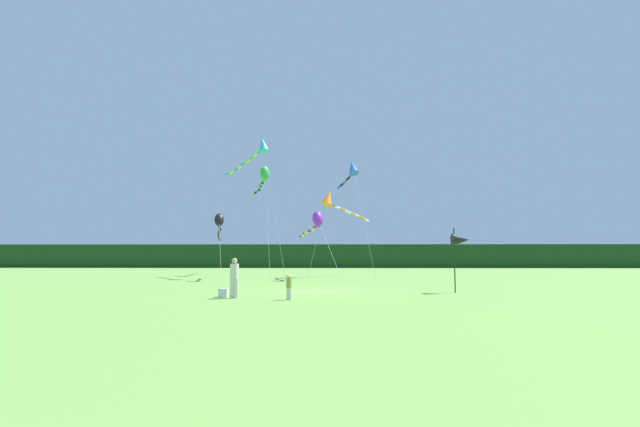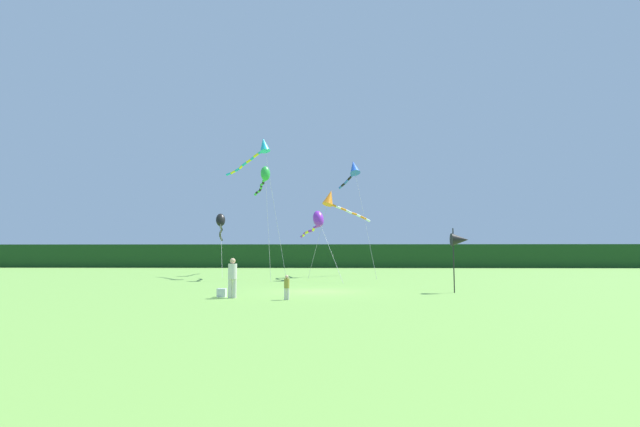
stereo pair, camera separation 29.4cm
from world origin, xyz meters
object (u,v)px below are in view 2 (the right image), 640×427
banner_flag_pole (460,240)px  kite_black (221,223)px  cooler_box (222,293)px  person_adult (232,276)px  kite_blue (353,169)px  kite_cyan (260,149)px  kite_green (264,177)px  person_child (287,286)px  kite_purple (317,221)px  kite_orange (333,200)px

banner_flag_pole → kite_black: kite_black is taller
banner_flag_pole → cooler_box: bearing=-166.8°
person_adult → kite_blue: size_ratio=0.17×
kite_cyan → kite_green: kite_cyan is taller
kite_black → cooler_box: bearing=-76.0°
kite_green → person_child: bearing=-77.8°
kite_blue → kite_purple: 8.56m
kite_purple → kite_orange: bearing=75.7°
kite_black → kite_blue: bearing=-7.0°
kite_cyan → kite_green: 4.24m
cooler_box → banner_flag_pole: 12.54m
cooler_box → kite_blue: size_ratio=0.04×
kite_blue → kite_black: 13.64m
kite_cyan → cooler_box: bearing=-86.4°
person_child → kite_purple: kite_purple is taller
kite_cyan → kite_green: bearing=-74.3°
person_child → kite_green: (-3.50, 16.26, 7.64)m
banner_flag_pole → kite_black: size_ratio=0.35×
kite_black → kite_green: kite_green is taller
cooler_box → kite_cyan: 21.05m
person_child → kite_purple: bearing=87.3°
person_adult → cooler_box: size_ratio=4.48×
kite_blue → kite_orange: (-1.91, -1.09, -3.01)m
cooler_box → kite_purple: (3.96, 14.57, 4.43)m
person_child → kite_purple: 16.35m
kite_cyan → kite_orange: 7.84m
banner_flag_pole → person_child: bearing=-155.1°
kite_green → kite_purple: bearing=-5.7°
kite_cyan → kite_purple: kite_cyan is taller
cooler_box → kite_green: kite_green is taller
kite_orange → kite_purple: 5.52m
kite_black → kite_purple: kite_black is taller
kite_blue → kite_green: bearing=-143.2°
person_adult → banner_flag_pole: banner_flag_pole is taller
cooler_box → kite_blue: 23.80m
person_child → kite_green: size_ratio=0.12×
kite_orange → kite_purple: size_ratio=1.00×
banner_flag_pole → kite_orange: bearing=112.0°
cooler_box → kite_black: 23.29m
person_adult → kite_green: 17.11m
person_adult → kite_cyan: kite_cyan is taller
kite_orange → kite_black: bearing=166.1°
kite_cyan → person_child: bearing=-77.3°
cooler_box → kite_orange: kite_orange is taller
kite_cyan → person_adult: bearing=-84.6°
person_child → kite_orange: kite_orange is taller
kite_cyan → kite_purple: bearing=-33.2°
kite_orange → kite_black: (-10.74, 2.65, -1.88)m
person_adult → cooler_box: person_adult is taller
kite_purple → kite_black: bearing=141.6°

